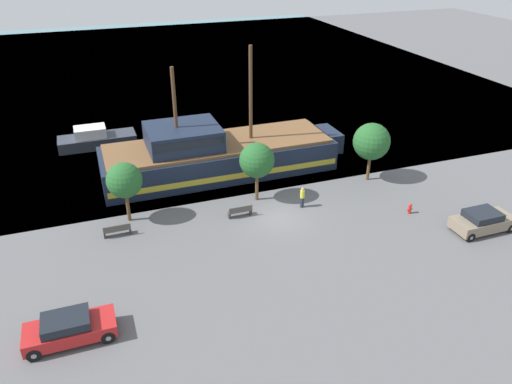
{
  "coord_description": "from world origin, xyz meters",
  "views": [
    {
      "loc": [
        -11.54,
        -27.61,
        17.92
      ],
      "look_at": [
        -0.88,
        2.0,
        1.2
      ],
      "focal_mm": 35.0,
      "sensor_mm": 36.0,
      "label": 1
    }
  ],
  "objects_px": {
    "pirate_ship": "(216,154)",
    "bench_promenade_west": "(240,211)",
    "parked_car_curb_front": "(69,328)",
    "pedestrian_walking_near": "(302,197)",
    "moored_boat_dockside": "(96,139)",
    "fire_hydrant": "(410,208)",
    "parked_car_curb_mid": "(483,221)",
    "bench_promenade_east": "(117,230)"
  },
  "relations": [
    {
      "from": "moored_boat_dockside",
      "to": "bench_promenade_east",
      "type": "height_order",
      "value": "moored_boat_dockside"
    },
    {
      "from": "pirate_ship",
      "to": "bench_promenade_east",
      "type": "xyz_separation_m",
      "value": [
        -8.75,
        -7.16,
        -1.15
      ]
    },
    {
      "from": "pirate_ship",
      "to": "bench_promenade_west",
      "type": "bearing_deg",
      "value": -92.98
    },
    {
      "from": "pirate_ship",
      "to": "parked_car_curb_mid",
      "type": "bearing_deg",
      "value": -45.98
    },
    {
      "from": "pirate_ship",
      "to": "pedestrian_walking_near",
      "type": "xyz_separation_m",
      "value": [
        4.22,
        -7.78,
        -0.79
      ]
    },
    {
      "from": "parked_car_curb_front",
      "to": "bench_promenade_west",
      "type": "xyz_separation_m",
      "value": [
        11.51,
        8.41,
        -0.28
      ]
    },
    {
      "from": "moored_boat_dockside",
      "to": "bench_promenade_east",
      "type": "xyz_separation_m",
      "value": [
        0.17,
        -16.23,
        -0.28
      ]
    },
    {
      "from": "moored_boat_dockside",
      "to": "pedestrian_walking_near",
      "type": "height_order",
      "value": "moored_boat_dockside"
    },
    {
      "from": "pirate_ship",
      "to": "bench_promenade_west",
      "type": "relative_size",
      "value": 11.81
    },
    {
      "from": "moored_boat_dockside",
      "to": "bench_promenade_west",
      "type": "relative_size",
      "value": 4.07
    },
    {
      "from": "bench_promenade_west",
      "to": "bench_promenade_east",
      "type": "bearing_deg",
      "value": 177.36
    },
    {
      "from": "moored_boat_dockside",
      "to": "parked_car_curb_mid",
      "type": "height_order",
      "value": "moored_boat_dockside"
    },
    {
      "from": "parked_car_curb_front",
      "to": "bench_promenade_west",
      "type": "distance_m",
      "value": 14.26
    },
    {
      "from": "pirate_ship",
      "to": "pedestrian_walking_near",
      "type": "height_order",
      "value": "pirate_ship"
    },
    {
      "from": "bench_promenade_east",
      "to": "moored_boat_dockside",
      "type": "bearing_deg",
      "value": 90.61
    },
    {
      "from": "parked_car_curb_mid",
      "to": "bench_promenade_west",
      "type": "distance_m",
      "value": 16.24
    },
    {
      "from": "moored_boat_dockside",
      "to": "fire_hydrant",
      "type": "xyz_separation_m",
      "value": [
        19.94,
        -20.24,
        -0.31
      ]
    },
    {
      "from": "pirate_ship",
      "to": "pedestrian_walking_near",
      "type": "relative_size",
      "value": 12.6
    },
    {
      "from": "moored_boat_dockside",
      "to": "pedestrian_walking_near",
      "type": "bearing_deg",
      "value": -52.05
    },
    {
      "from": "parked_car_curb_mid",
      "to": "fire_hydrant",
      "type": "distance_m",
      "value": 4.74
    },
    {
      "from": "pirate_ship",
      "to": "pedestrian_walking_near",
      "type": "distance_m",
      "value": 8.88
    },
    {
      "from": "fire_hydrant",
      "to": "parked_car_curb_mid",
      "type": "bearing_deg",
      "value": -48.01
    },
    {
      "from": "parked_car_curb_front",
      "to": "pirate_ship",
      "type": "bearing_deg",
      "value": 53.28
    },
    {
      "from": "moored_boat_dockside",
      "to": "bench_promenade_west",
      "type": "bearing_deg",
      "value": -62.84
    },
    {
      "from": "parked_car_curb_front",
      "to": "pedestrian_walking_near",
      "type": "xyz_separation_m",
      "value": [
        16.12,
        8.18,
        0.08
      ]
    },
    {
      "from": "fire_hydrant",
      "to": "pedestrian_walking_near",
      "type": "xyz_separation_m",
      "value": [
        -6.8,
        3.39,
        0.39
      ]
    },
    {
      "from": "parked_car_curb_front",
      "to": "fire_hydrant",
      "type": "height_order",
      "value": "parked_car_curb_front"
    },
    {
      "from": "parked_car_curb_mid",
      "to": "bench_promenade_west",
      "type": "bearing_deg",
      "value": 153.91
    },
    {
      "from": "parked_car_curb_mid",
      "to": "pedestrian_walking_near",
      "type": "relative_size",
      "value": 2.62
    },
    {
      "from": "parked_car_curb_front",
      "to": "pedestrian_walking_near",
      "type": "distance_m",
      "value": 18.08
    },
    {
      "from": "pirate_ship",
      "to": "bench_promenade_west",
      "type": "height_order",
      "value": "pirate_ship"
    },
    {
      "from": "pirate_ship",
      "to": "bench_promenade_east",
      "type": "bearing_deg",
      "value": -140.71
    },
    {
      "from": "bench_promenade_west",
      "to": "parked_car_curb_mid",
      "type": "bearing_deg",
      "value": -26.09
    },
    {
      "from": "pirate_ship",
      "to": "bench_promenade_west",
      "type": "distance_m",
      "value": 7.64
    },
    {
      "from": "fire_hydrant",
      "to": "bench_promenade_east",
      "type": "distance_m",
      "value": 20.17
    },
    {
      "from": "moored_boat_dockside",
      "to": "pirate_ship",
      "type": "bearing_deg",
      "value": -45.5
    },
    {
      "from": "parked_car_curb_front",
      "to": "bench_promenade_east",
      "type": "distance_m",
      "value": 9.35
    },
    {
      "from": "parked_car_curb_front",
      "to": "moored_boat_dockside",
      "type": "bearing_deg",
      "value": 83.22
    },
    {
      "from": "moored_boat_dockside",
      "to": "pedestrian_walking_near",
      "type": "xyz_separation_m",
      "value": [
        13.14,
        -16.85,
        0.08
      ]
    },
    {
      "from": "pirate_ship",
      "to": "moored_boat_dockside",
      "type": "distance_m",
      "value": 12.76
    },
    {
      "from": "pirate_ship",
      "to": "pedestrian_walking_near",
      "type": "bearing_deg",
      "value": -61.49
    },
    {
      "from": "fire_hydrant",
      "to": "bench_promenade_west",
      "type": "xyz_separation_m",
      "value": [
        -11.41,
        3.62,
        0.03
      ]
    }
  ]
}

